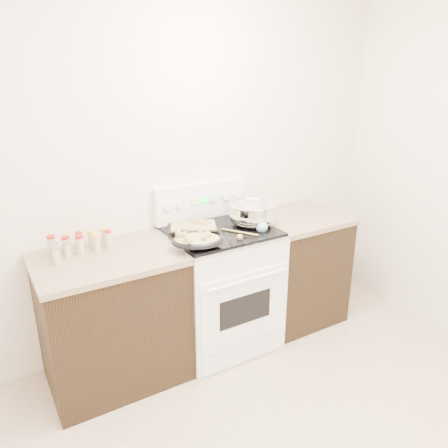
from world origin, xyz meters
TOP-DOWN VIEW (x-y plane):
  - room_shell at (0.00, 0.00)m, footprint 4.10×3.60m
  - counter_left at (-0.48, 1.43)m, footprint 0.93×0.67m
  - counter_right at (1.08, 1.43)m, footprint 0.73×0.67m
  - kitchen_range at (0.35, 1.42)m, footprint 0.78×0.73m
  - mixing_bowl at (0.62, 1.39)m, footprint 0.44×0.44m
  - roasting_pan at (0.05, 1.21)m, footprint 0.41×0.36m
  - baking_sheet at (0.19, 1.53)m, footprint 0.43×0.38m
  - wooden_spoon at (0.39, 1.23)m, footprint 0.17×0.25m
  - blue_ladle at (0.59, 1.25)m, footprint 0.16×0.27m
  - spice_jars at (-0.63, 1.57)m, footprint 0.40×0.22m

SIDE VIEW (x-z plane):
  - counter_left at x=-0.48m, z-range 0.00..0.92m
  - counter_right at x=1.08m, z-range 0.00..0.92m
  - kitchen_range at x=0.35m, z-range -0.12..1.10m
  - wooden_spoon at x=0.39m, z-range 0.93..0.98m
  - baking_sheet at x=0.19m, z-range 0.93..0.99m
  - blue_ladle at x=0.59m, z-range 0.93..1.03m
  - spice_jars at x=-0.63m, z-range 0.91..1.05m
  - roasting_pan at x=0.05m, z-range 0.93..1.05m
  - mixing_bowl at x=0.62m, z-range 0.92..1.13m
  - room_shell at x=0.00m, z-range 0.33..3.08m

